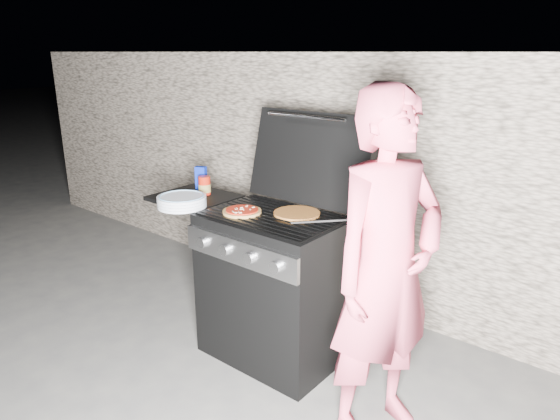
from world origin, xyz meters
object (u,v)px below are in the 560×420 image
Objects in this scene: sauce_jar at (205,185)px; person at (386,272)px; gas_grill at (243,276)px; pizza_topped at (242,211)px.

person is (1.45, -0.23, -0.12)m from sauce_jar.
person is at bearing -8.43° from gas_grill.
sauce_jar is at bearing 161.99° from pizza_topped.
pizza_topped is 1.84× the size of sauce_jar.
pizza_topped is (0.09, -0.09, 0.47)m from gas_grill.
gas_grill is 1.13m from person.
sauce_jar is (-0.48, 0.16, 0.04)m from pizza_topped.
pizza_topped is at bearing -18.01° from sauce_jar.
gas_grill is at bearing 135.32° from pizza_topped.
person is (1.05, -0.16, 0.39)m from gas_grill.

